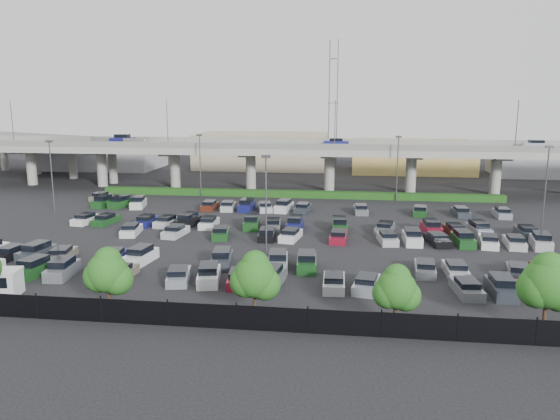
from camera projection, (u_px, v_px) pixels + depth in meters
name	position (u px, v px, depth m)	size (l,w,h in m)	color
ground	(276.00, 234.00, 65.76)	(280.00, 280.00, 0.00)	black
overpass	(300.00, 151.00, 95.52)	(150.00, 13.00, 15.80)	gray
on_ramp	(55.00, 144.00, 112.80)	(50.93, 30.13, 8.80)	gray
hedge	(297.00, 194.00, 89.94)	(66.00, 1.60, 1.10)	#143910
fence	(222.00, 317.00, 38.38)	(70.00, 0.10, 2.00)	black
tree_row	(236.00, 275.00, 39.19)	(65.07, 3.66, 5.94)	#332316
parked_cars	(274.00, 238.00, 61.28)	(63.02, 41.63, 1.67)	#2F353C
light_poles	(245.00, 179.00, 66.98)	(66.90, 48.38, 10.30)	#45454A
distant_buildings	(367.00, 154.00, 123.51)	(138.00, 24.00, 9.00)	gray
comm_tower	(333.00, 100.00, 134.04)	(2.40, 2.40, 30.00)	#45454A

